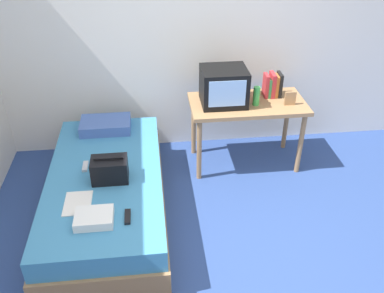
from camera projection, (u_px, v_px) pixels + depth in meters
The scene contains 14 objects.
ground_plane at pixel (212, 271), 3.29m from camera, with size 8.00×8.00×0.00m, color #2D4784.
wall_back at pixel (186, 31), 4.26m from camera, with size 5.20×0.10×2.60m, color silver.
bed at pixel (107, 195), 3.72m from camera, with size 1.00×2.00×0.47m.
desk at pixel (247, 110), 4.23m from camera, with size 1.16×0.60×0.72m.
tv at pixel (224, 86), 4.07m from camera, with size 0.44×0.39×0.36m.
water_bottle at pixel (256, 96), 4.08m from camera, with size 0.07×0.07×0.19m, color green.
book_row at pixel (272, 85), 4.24m from camera, with size 0.17×0.16×0.25m.
picture_frame at pixel (290, 98), 4.09m from camera, with size 0.11×0.02×0.14m, color #9E754C.
pillow at pixel (106, 125), 4.19m from camera, with size 0.49×0.33×0.10m, color #4766AD.
handbag at pixel (110, 170), 3.46m from camera, with size 0.30×0.20×0.22m.
magazine at pixel (78, 203), 3.25m from camera, with size 0.21×0.29×0.01m, color white.
remote_dark at pixel (128, 217), 3.11m from camera, with size 0.04×0.16×0.02m, color black.
remote_silver at pixel (85, 166), 3.66m from camera, with size 0.04×0.14×0.02m, color #B7B7BC.
folded_towel at pixel (94, 218), 3.06m from camera, with size 0.28×0.22×0.07m, color white.
Camera 1 is at (-0.41, -2.21, 2.60)m, focal length 39.00 mm.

